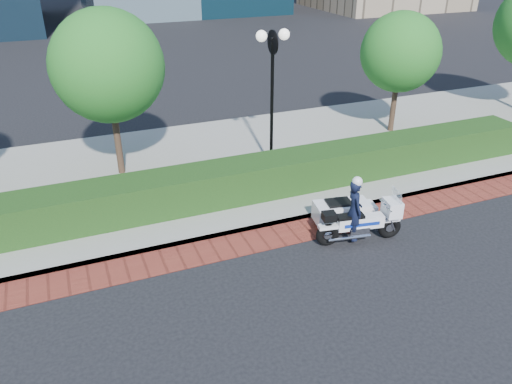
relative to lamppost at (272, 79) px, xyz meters
name	(u,v)px	position (x,y,z in m)	size (l,w,h in m)	color
ground	(322,265)	(-1.00, -5.20, -2.96)	(120.00, 120.00, 0.00)	black
brick_strip	(293,232)	(-1.00, -3.70, -2.95)	(60.00, 1.00, 0.01)	maroon
sidewalk	(233,163)	(-1.00, 0.80, -2.88)	(60.00, 8.00, 0.15)	gray
hedge_main	(261,177)	(-1.00, -1.60, -2.31)	(18.00, 1.20, 1.00)	black
lamppost	(272,79)	(0.00, 0.00, 0.00)	(1.02, 0.70, 4.21)	black
tree_b	(108,66)	(-4.50, 1.30, 0.48)	(3.20, 3.20, 4.89)	#332319
tree_c	(400,52)	(5.50, 1.30, 0.09)	(2.80, 2.80, 4.30)	#332319
police_motorcycle	(352,214)	(0.27, -4.33, -2.35)	(2.19, 1.73, 1.78)	black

